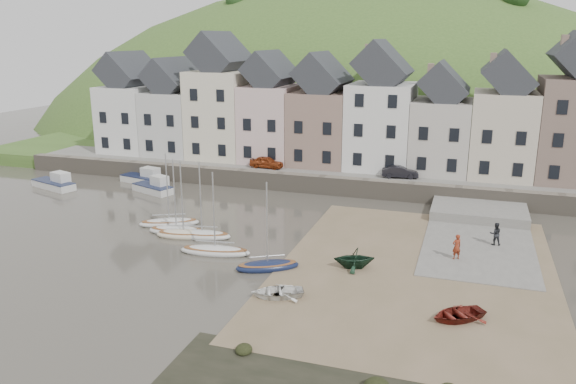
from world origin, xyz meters
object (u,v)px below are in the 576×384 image
(person_red, at_px, (457,247))
(car_right, at_px, (400,172))
(person_dark, at_px, (495,234))
(car_left, at_px, (267,162))
(rowboat_white, at_px, (277,292))
(rowboat_red, at_px, (458,314))
(sailboat_0, at_px, (169,222))
(rowboat_green, at_px, (354,258))

(person_red, relative_size, car_right, 0.50)
(person_dark, relative_size, car_left, 0.48)
(rowboat_white, height_order, rowboat_red, rowboat_red)
(car_right, bearing_deg, person_red, -168.47)
(rowboat_red, height_order, person_dark, person_dark)
(rowboat_red, distance_m, car_left, 33.19)
(car_left, height_order, car_right, car_left)
(person_dark, relative_size, car_right, 0.48)
(person_dark, bearing_deg, sailboat_0, -4.90)
(sailboat_0, height_order, rowboat_red, sailboat_0)
(car_right, bearing_deg, car_left, 81.42)
(rowboat_white, relative_size, person_red, 1.73)
(person_dark, bearing_deg, person_red, 42.94)
(sailboat_0, height_order, rowboat_white, sailboat_0)
(person_dark, distance_m, car_left, 26.43)
(rowboat_green, bearing_deg, car_right, 158.92)
(rowboat_white, height_order, rowboat_green, rowboat_green)
(rowboat_green, height_order, person_dark, person_dark)
(rowboat_white, relative_size, rowboat_red, 0.99)
(car_left, bearing_deg, person_red, -126.26)
(sailboat_0, distance_m, car_right, 23.51)
(person_dark, height_order, car_right, car_right)
(rowboat_white, xyz_separation_m, car_right, (3.86, 26.22, 1.81))
(rowboat_white, bearing_deg, rowboat_red, 67.87)
(rowboat_red, bearing_deg, car_right, 156.35)
(car_right, bearing_deg, rowboat_green, 170.38)
(rowboat_white, distance_m, car_right, 26.56)
(rowboat_red, bearing_deg, rowboat_green, -165.59)
(rowboat_white, distance_m, rowboat_green, 6.77)
(person_red, xyz_separation_m, person_dark, (2.66, 3.82, -0.04))
(sailboat_0, relative_size, car_left, 1.73)
(rowboat_green, height_order, rowboat_red, rowboat_green)
(person_red, height_order, car_right, car_right)
(person_dark, xyz_separation_m, car_left, (-23.02, 12.92, 1.23))
(sailboat_0, xyz_separation_m, rowboat_green, (16.53, -4.20, 0.52))
(rowboat_green, relative_size, person_red, 1.50)
(person_red, distance_m, car_left, 26.39)
(rowboat_green, xyz_separation_m, person_dark, (9.16, 7.51, 0.21))
(rowboat_red, height_order, person_red, person_red)
(person_red, relative_size, person_dark, 1.04)
(person_dark, bearing_deg, car_left, -41.54)
(rowboat_white, distance_m, person_red, 13.78)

